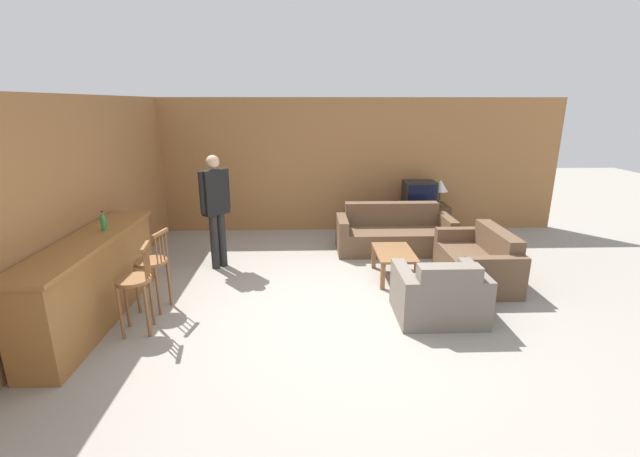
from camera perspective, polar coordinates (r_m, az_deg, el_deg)
The scene contains 15 objects.
ground_plane at distance 5.33m, azimuth 1.94°, elevation -11.51°, with size 24.00×24.00×0.00m, color gray.
wall_back at distance 8.54m, azimuth 0.37°, elevation 8.35°, with size 9.40×0.08×2.60m.
wall_left at distance 6.81m, azimuth -26.48°, elevation 4.56°, with size 0.08×8.75×2.60m.
bar_counter at distance 5.67m, azimuth -27.99°, elevation -6.09°, with size 0.55×2.61×1.02m.
bar_chair_near at distance 5.17m, azimuth -23.41°, elevation -7.07°, with size 0.44×0.44×1.03m.
bar_chair_mid at distance 5.64m, azimuth -21.43°, elevation -4.88°, with size 0.46×0.46×1.03m.
couch_far at distance 7.61m, azimuth 9.75°, elevation -0.75°, with size 1.98×0.87×0.79m.
armchair_near at distance 5.35m, azimuth 15.63°, elevation -8.65°, with size 1.01×0.83×0.77m.
loveseat_right at distance 6.64m, azimuth 20.39°, elevation -4.17°, with size 0.80×1.49×0.76m.
coffee_table at distance 6.37m, azimuth 9.86°, elevation -3.60°, with size 0.55×0.88×0.41m.
tv_unit at distance 8.60m, azimuth 12.87°, elevation 1.17°, with size 1.13×0.56×0.59m.
tv at distance 8.48m, azimuth 13.10°, elevation 4.61°, with size 0.60×0.45×0.46m.
bottle at distance 5.74m, azimuth -26.93°, elevation 0.82°, with size 0.07×0.07×0.24m.
table_lamp at distance 8.57m, azimuth 15.78°, elevation 5.42°, with size 0.28×0.28×0.48m.
person_by_window at distance 6.69m, azimuth -13.73°, elevation 3.08°, with size 0.40×0.41×1.76m.
Camera 1 is at (-0.33, -4.70, 2.50)m, focal length 24.00 mm.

